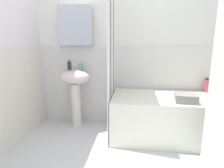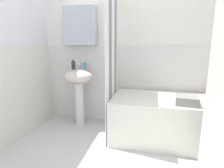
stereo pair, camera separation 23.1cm
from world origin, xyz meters
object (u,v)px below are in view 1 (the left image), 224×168
Objects in this scene: conditioner_bottle at (212,86)px; shampoo_bottle at (206,85)px; soap_dispenser at (69,66)px; sink at (75,86)px; toothbrush_cup at (81,67)px; towel_folded at (186,98)px; bathtub at (168,117)px.

conditioner_bottle is 0.09m from shampoo_bottle.
soap_dispenser is at bearing -176.63° from conditioner_bottle.
sink is at bearing -11.36° from soap_dispenser.
conditioner_bottle is at bearing 12.67° from shampoo_bottle.
toothbrush_cup is at bearing 6.18° from soap_dispenser.
sink is 4.21× the size of shampoo_bottle.
shampoo_bottle is at bearing 51.48° from towel_folded.
soap_dispenser reaches higher than toothbrush_cup.
sink is 0.30m from soap_dispenser.
shampoo_bottle is (-0.09, -0.02, 0.02)m from conditioner_bottle.
sink reaches higher than conditioner_bottle.
soap_dispenser reaches higher than sink.
bathtub is at bearing 126.05° from towel_folded.
towel_folded is (1.39, -0.43, -0.30)m from toothbrush_cup.
towel_folded reaches higher than bathtub.
bathtub is 7.32× the size of shampoo_bottle.
towel_folded is (0.15, -0.20, 0.33)m from bathtub.
towel_folded is (1.47, -0.39, -0.02)m from sink.
toothbrush_cup is 0.50× the size of shampoo_bottle.
soap_dispenser is at bearing -173.82° from toothbrush_cup.
bathtub is at bearing -8.26° from soap_dispenser.
towel_folded is (1.55, -0.41, -0.31)m from soap_dispenser.
towel_folded is (-0.40, -0.51, -0.05)m from shampoo_bottle.
towel_folded is at bearing -17.08° from toothbrush_cup.
shampoo_bottle reaches higher than conditioner_bottle.
shampoo_bottle is (1.88, 0.12, 0.03)m from sink.
bathtub is 0.73m from shampoo_bottle.
conditioner_bottle is at bearing 46.88° from towel_folded.
toothbrush_cup is at bearing 21.40° from sink.
toothbrush_cup is 1.40m from bathtub.
soap_dispenser is 1.98m from shampoo_bottle.
conditioner_bottle is (0.64, 0.32, 0.36)m from bathtub.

